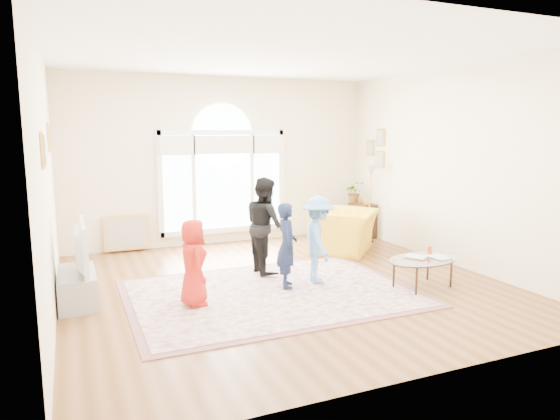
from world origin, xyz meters
name	(u,v)px	position (x,y,z in m)	size (l,w,h in m)	color
ground	(284,284)	(0.00, 0.00, 0.00)	(6.00, 6.00, 0.00)	#5B3716
room_shell	(225,163)	(0.01, 2.83, 1.57)	(6.00, 6.00, 6.00)	beige
area_rug	(271,293)	(-0.33, -0.31, 0.01)	(3.60, 2.60, 0.02)	beige
rug_border	(271,293)	(-0.33, -0.31, 0.01)	(3.80, 2.80, 0.01)	#814F51
tv_console	(77,288)	(-2.75, 0.30, 0.21)	(0.45, 1.00, 0.42)	#9B9EA3
television	(75,247)	(-2.74, 0.30, 0.74)	(0.17, 1.11, 0.64)	black
coffee_table	(423,260)	(1.73, -0.90, 0.40)	(1.24, 0.91, 0.54)	silver
armchair	(345,231)	(1.79, 1.34, 0.38)	(1.18, 1.03, 0.77)	yellow
side_cabinet	(362,220)	(2.78, 2.32, 0.35)	(0.40, 0.50, 0.70)	black
floor_lamp	(370,177)	(2.66, 1.90, 1.28)	(0.26, 0.26, 1.51)	black
plant_pedestal	(354,219)	(2.70, 2.52, 0.35)	(0.20, 0.20, 0.70)	white
potted_plant	(355,192)	(2.70, 2.52, 0.92)	(0.40, 0.35, 0.44)	#33722D
leaning_picture	(128,252)	(-1.86, 2.90, 0.00)	(0.80, 0.05, 0.62)	tan
child_red	(193,263)	(-1.40, -0.38, 0.57)	(0.53, 0.35, 1.09)	red
child_navy	(287,245)	(-0.03, -0.18, 0.62)	(0.43, 0.29, 1.19)	#141E3D
child_black	(265,225)	(-0.03, 0.65, 0.76)	(0.72, 0.56, 1.47)	black
child_blue	(318,239)	(0.47, -0.14, 0.65)	(0.81, 0.47, 1.26)	#6096D3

